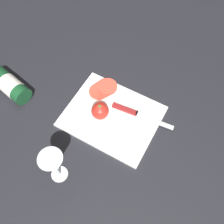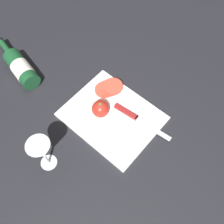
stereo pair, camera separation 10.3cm
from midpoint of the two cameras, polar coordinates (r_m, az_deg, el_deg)
ground_plane at (r=1.07m, az=0.55°, el=-0.55°), size 3.00×3.00×0.00m
cutting_board at (r=1.06m, az=2.77°, el=-1.20°), size 0.37×0.30×0.01m
wine_bottle at (r=1.21m, az=-16.99°, el=9.04°), size 0.31×0.12×0.08m
wine_glass at (r=0.90m, az=-11.92°, el=-8.71°), size 0.08×0.08×0.17m
whole_tomato at (r=1.03m, az=0.12°, el=0.60°), size 0.07×0.07×0.07m
knife at (r=1.06m, az=6.97°, el=-0.89°), size 0.26×0.04×0.01m
tomato_slice_stack_near at (r=1.10m, az=1.93°, el=5.02°), size 0.12×0.10×0.05m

